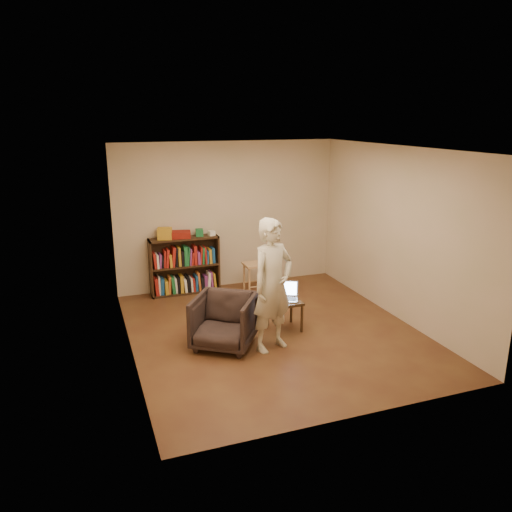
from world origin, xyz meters
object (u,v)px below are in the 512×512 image
object	(u,v)px
person	(273,285)
laptop	(286,295)
stool	(254,269)
bookshelf	(185,268)
side_table	(285,305)
armchair	(224,321)

from	to	relation	value
person	laptop	bearing A→B (deg)	30.96
person	stool	bearing A→B (deg)	55.56
laptop	bookshelf	bearing A→B (deg)	142.73
side_table	person	bearing A→B (deg)	-127.74
stool	armchair	bearing A→B (deg)	-120.42
bookshelf	laptop	world-z (taller)	bookshelf
laptop	person	size ratio (longest dim) A/B	0.24
armchair	bookshelf	bearing A→B (deg)	124.72
laptop	person	distance (m)	0.81
stool	side_table	xyz separation A→B (m)	(-0.12, -1.65, -0.05)
bookshelf	stool	distance (m)	1.22
bookshelf	person	bearing A→B (deg)	-76.09
bookshelf	side_table	xyz separation A→B (m)	(1.04, -2.04, -0.07)
laptop	stool	bearing A→B (deg)	111.58
bookshelf	laptop	xyz separation A→B (m)	(1.07, -2.00, 0.07)
side_table	person	size ratio (longest dim) A/B	0.25
laptop	side_table	bearing A→B (deg)	-108.50
stool	armchair	world-z (taller)	armchair
bookshelf	side_table	world-z (taller)	bookshelf
armchair	person	size ratio (longest dim) A/B	0.44
stool	side_table	distance (m)	1.65
laptop	person	xyz separation A→B (m)	(-0.44, -0.56, 0.38)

